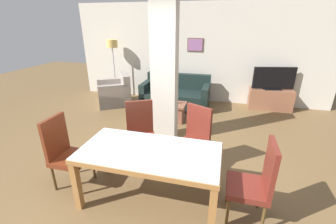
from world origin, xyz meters
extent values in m
plane|color=brown|center=(0.00, 0.00, 0.00)|extent=(18.00, 18.00, 0.00)
cube|color=beige|center=(0.00, 4.23, 1.35)|extent=(7.20, 0.06, 2.70)
cube|color=brown|center=(-0.08, 4.19, 1.60)|extent=(0.44, 0.02, 0.36)
cube|color=#8C598C|center=(-0.08, 4.18, 1.60)|extent=(0.40, 0.01, 0.32)
cube|color=beige|center=(-0.26, 1.65, 1.35)|extent=(0.45, 0.29, 2.70)
cube|color=#9D6938|center=(0.00, -0.40, 0.70)|extent=(1.74, 0.06, 0.06)
cube|color=#9D6938|center=(0.00, 0.40, 0.70)|extent=(1.74, 0.06, 0.06)
cube|color=#9D6938|center=(-0.84, 0.00, 0.70)|extent=(0.06, 0.75, 0.06)
cube|color=#9D6938|center=(0.84, 0.00, 0.70)|extent=(0.06, 0.75, 0.06)
cube|color=silver|center=(0.00, 0.00, 0.74)|extent=(1.72, 0.85, 0.01)
cube|color=#9D6938|center=(-0.82, -0.38, 0.33)|extent=(0.08, 0.08, 0.67)
cube|color=#9D6938|center=(0.82, -0.38, 0.33)|extent=(0.08, 0.08, 0.67)
cube|color=#9D6938|center=(-0.82, 0.38, 0.33)|extent=(0.08, 0.08, 0.67)
cube|color=#9D6938|center=(0.82, 0.38, 0.33)|extent=(0.08, 0.08, 0.67)
cube|color=maroon|center=(1.18, 0.00, 0.43)|extent=(0.46, 0.46, 0.07)
cube|color=maroon|center=(1.38, 0.00, 0.75)|extent=(0.05, 0.44, 0.57)
cylinder|color=#503B1C|center=(0.99, -0.19, 0.20)|extent=(0.04, 0.04, 0.39)
cylinder|color=#503B1C|center=(0.99, 0.19, 0.20)|extent=(0.04, 0.04, 0.39)
cylinder|color=#503B1C|center=(1.37, -0.19, 0.20)|extent=(0.04, 0.04, 0.39)
cylinder|color=#503B1C|center=(1.37, 0.19, 0.20)|extent=(0.04, 0.04, 0.39)
cube|color=#622713|center=(-1.15, 0.00, 0.43)|extent=(0.46, 0.46, 0.07)
cube|color=#622713|center=(-1.36, 0.00, 0.75)|extent=(0.05, 0.44, 0.57)
cylinder|color=#503B1C|center=(-0.96, 0.19, 0.20)|extent=(0.04, 0.04, 0.39)
cylinder|color=#503B1C|center=(-0.96, -0.19, 0.20)|extent=(0.04, 0.04, 0.39)
cylinder|color=#503B1C|center=(-1.34, 0.19, 0.20)|extent=(0.04, 0.04, 0.39)
cylinder|color=#503B1C|center=(-1.34, -0.19, 0.20)|extent=(0.04, 0.04, 0.39)
cube|color=#5F2619|center=(-0.39, 0.74, 0.43)|extent=(0.62, 0.62, 0.07)
cube|color=#5F2619|center=(-0.49, 0.92, 0.75)|extent=(0.41, 0.25, 0.57)
cylinder|color=#503B1C|center=(-0.13, 0.66, 0.20)|extent=(0.04, 0.04, 0.39)
cylinder|color=#503B1C|center=(-0.47, 0.48, 0.20)|extent=(0.04, 0.04, 0.39)
cylinder|color=#503B1C|center=(-0.31, 1.00, 0.20)|extent=(0.04, 0.04, 0.39)
cylinder|color=#503B1C|center=(-0.65, 0.82, 0.20)|extent=(0.04, 0.04, 0.39)
cube|color=maroon|center=(0.39, 0.75, 0.43)|extent=(0.62, 0.62, 0.07)
cube|color=maroon|center=(0.49, 0.93, 0.75)|extent=(0.41, 0.25, 0.57)
cylinder|color=#503B1C|center=(0.47, 0.49, 0.20)|extent=(0.04, 0.04, 0.39)
cylinder|color=#503B1C|center=(0.13, 0.67, 0.20)|extent=(0.04, 0.04, 0.39)
cylinder|color=#503B1C|center=(0.65, 0.83, 0.20)|extent=(0.04, 0.04, 0.39)
cylinder|color=#503B1C|center=(0.31, 1.00, 0.20)|extent=(0.04, 0.04, 0.39)
cube|color=black|center=(-0.47, 3.52, 0.21)|extent=(1.81, 0.93, 0.42)
cube|color=black|center=(-0.47, 3.90, 0.63)|extent=(1.81, 0.18, 0.42)
cube|color=black|center=(0.35, 3.52, 0.33)|extent=(0.16, 0.93, 0.65)
cube|color=black|center=(-1.29, 3.52, 0.33)|extent=(0.16, 0.93, 0.65)
cube|color=gray|center=(-2.19, 3.26, 0.20)|extent=(1.18, 1.19, 0.40)
cube|color=gray|center=(-1.91, 3.43, 0.63)|extent=(0.62, 0.84, 0.46)
cube|color=gray|center=(-2.00, 2.95, 0.33)|extent=(0.80, 0.57, 0.65)
cube|color=gray|center=(-2.39, 3.56, 0.33)|extent=(0.80, 0.57, 0.65)
cube|color=brown|center=(-0.36, 2.56, 0.40)|extent=(0.69, 0.48, 0.04)
cube|color=brown|center=(-0.36, 2.56, 0.19)|extent=(0.61, 0.40, 0.38)
cylinder|color=#194C23|center=(-0.32, 2.52, 0.51)|extent=(0.07, 0.07, 0.18)
cylinder|color=#194C23|center=(-0.32, 2.52, 0.63)|extent=(0.03, 0.03, 0.06)
cylinder|color=#B7B7BC|center=(-0.32, 2.52, 0.67)|extent=(0.03, 0.03, 0.01)
cube|color=brown|center=(2.03, 3.95, 0.27)|extent=(1.09, 0.40, 0.54)
cube|color=black|center=(2.03, 3.95, 0.56)|extent=(0.46, 0.29, 0.03)
cube|color=black|center=(2.03, 3.95, 0.85)|extent=(1.06, 0.28, 0.56)
cylinder|color=#B7B7BC|center=(-2.45, 3.87, 0.01)|extent=(0.29, 0.29, 0.02)
cylinder|color=#B7B7BC|center=(-2.45, 3.87, 0.76)|extent=(0.04, 0.04, 1.48)
cylinder|color=#E5BC66|center=(-2.45, 3.87, 1.61)|extent=(0.32, 0.32, 0.22)
camera|label=1|loc=(0.82, -2.23, 2.21)|focal=24.00mm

